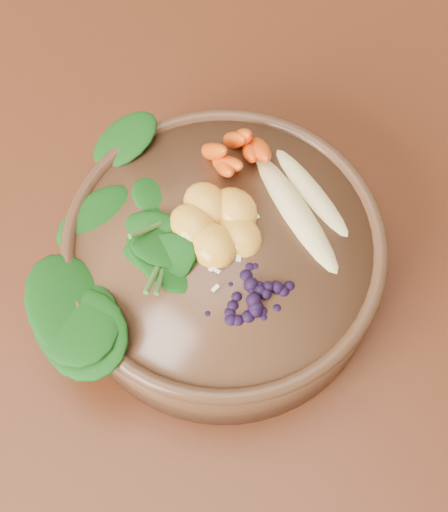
# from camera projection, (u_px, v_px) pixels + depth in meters

# --- Properties ---
(ground) EXTENTS (4.00, 4.00, 0.00)m
(ground) POSITION_uv_depth(u_px,v_px,m) (72.00, 481.00, 1.29)
(ground) COLOR #381E0F
(ground) RESTS_ON ground
(stoneware_bowl) EXTENTS (0.30, 0.30, 0.07)m
(stoneware_bowl) POSITION_uv_depth(u_px,v_px,m) (224.00, 261.00, 0.61)
(stoneware_bowl) COLOR #4E301D
(stoneware_bowl) RESTS_ON dining_table
(kale_heap) EXTENTS (0.19, 0.18, 0.04)m
(kale_heap) POSITION_uv_depth(u_px,v_px,m) (148.00, 197.00, 0.58)
(kale_heap) COLOR #124A0F
(kale_heap) RESTS_ON stoneware_bowl
(carrot_cluster) EXTENTS (0.06, 0.06, 0.07)m
(carrot_cluster) POSITION_uv_depth(u_px,v_px,m) (237.00, 129.00, 0.58)
(carrot_cluster) COLOR #EB4A0E
(carrot_cluster) RESTS_ON stoneware_bowl
(banana_halves) EXTENTS (0.06, 0.15, 0.03)m
(banana_halves) POSITION_uv_depth(u_px,v_px,m) (305.00, 194.00, 0.58)
(banana_halves) COLOR #E0CC84
(banana_halves) RESTS_ON stoneware_bowl
(mandarin_cluster) EXTENTS (0.09, 0.09, 0.03)m
(mandarin_cluster) POSITION_uv_depth(u_px,v_px,m) (217.00, 217.00, 0.57)
(mandarin_cluster) COLOR gold
(mandarin_cluster) RESTS_ON stoneware_bowl
(blueberry_pile) EXTENTS (0.13, 0.11, 0.04)m
(blueberry_pile) POSITION_uv_depth(u_px,v_px,m) (260.00, 287.00, 0.54)
(blueberry_pile) COLOR black
(blueberry_pile) RESTS_ON stoneware_bowl
(coconut_flakes) EXTENTS (0.09, 0.08, 0.01)m
(coconut_flakes) POSITION_uv_depth(u_px,v_px,m) (236.00, 257.00, 0.57)
(coconut_flakes) COLOR white
(coconut_flakes) RESTS_ON stoneware_bowl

